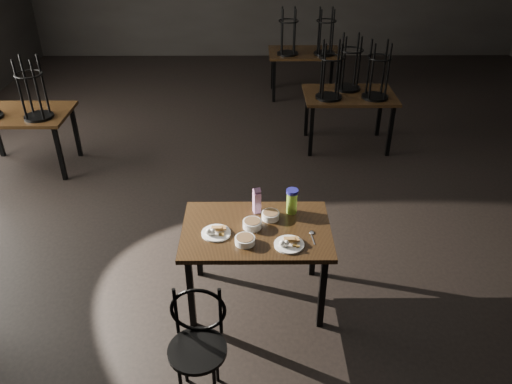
{
  "coord_description": "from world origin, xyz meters",
  "views": [
    {
      "loc": [
        -0.52,
        -4.63,
        3.1
      ],
      "look_at": [
        -0.49,
        -0.97,
        0.85
      ],
      "focal_mm": 35.0,
      "sensor_mm": 36.0,
      "label": 1
    }
  ],
  "objects_px": {
    "main_table": "(256,236)",
    "juice_carton": "(257,201)",
    "bentwood_chair": "(198,338)",
    "water_bottle": "(292,201)"
  },
  "relations": [
    {
      "from": "main_table",
      "to": "juice_carton",
      "type": "height_order",
      "value": "juice_carton"
    },
    {
      "from": "main_table",
      "to": "water_bottle",
      "type": "bearing_deg",
      "value": 38.35
    },
    {
      "from": "main_table",
      "to": "juice_carton",
      "type": "xyz_separation_m",
      "value": [
        0.01,
        0.24,
        0.19
      ]
    },
    {
      "from": "juice_carton",
      "to": "water_bottle",
      "type": "relative_size",
      "value": 1.07
    },
    {
      "from": "juice_carton",
      "to": "bentwood_chair",
      "type": "xyz_separation_m",
      "value": [
        -0.41,
        -1.15,
        -0.36
      ]
    },
    {
      "from": "bentwood_chair",
      "to": "main_table",
      "type": "bearing_deg",
      "value": 66.62
    },
    {
      "from": "juice_carton",
      "to": "bentwood_chair",
      "type": "relative_size",
      "value": 0.28
    },
    {
      "from": "water_bottle",
      "to": "main_table",
      "type": "bearing_deg",
      "value": -141.65
    },
    {
      "from": "juice_carton",
      "to": "bentwood_chair",
      "type": "distance_m",
      "value": 1.27
    },
    {
      "from": "main_table",
      "to": "juice_carton",
      "type": "bearing_deg",
      "value": 88.65
    }
  ]
}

